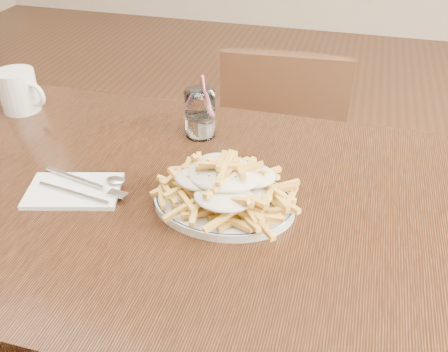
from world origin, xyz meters
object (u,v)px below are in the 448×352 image
(chair_far, at_px, (282,147))
(coffee_mug, at_px, (19,91))
(loaded_fries, at_px, (224,181))
(fries_plate, at_px, (224,202))
(water_glass, at_px, (200,116))
(table, at_px, (183,225))

(chair_far, distance_m, coffee_mug, 0.84)
(loaded_fries, relative_size, coffee_mug, 2.20)
(fries_plate, bearing_deg, loaded_fries, 172.87)
(loaded_fries, xyz_separation_m, water_glass, (-0.13, 0.25, -0.01))
(chair_far, height_order, coffee_mug, coffee_mug)
(loaded_fries, height_order, coffee_mug, coffee_mug)
(table, bearing_deg, fries_plate, -9.00)
(chair_far, height_order, loaded_fries, loaded_fries)
(chair_far, distance_m, loaded_fries, 0.80)
(fries_plate, relative_size, loaded_fries, 1.07)
(fries_plate, distance_m, coffee_mug, 0.67)
(fries_plate, bearing_deg, chair_far, 89.63)
(coffee_mug, bearing_deg, chair_far, 36.82)
(table, bearing_deg, chair_far, 82.16)
(chair_far, xyz_separation_m, loaded_fries, (-0.00, -0.72, 0.34))
(water_glass, height_order, coffee_mug, water_glass)
(table, bearing_deg, loaded_fries, -9.00)
(water_glass, bearing_deg, fries_plate, -63.21)
(table, distance_m, fries_plate, 0.13)
(loaded_fries, bearing_deg, fries_plate, -7.13)
(table, relative_size, fries_plate, 3.78)
(table, distance_m, chair_far, 0.74)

